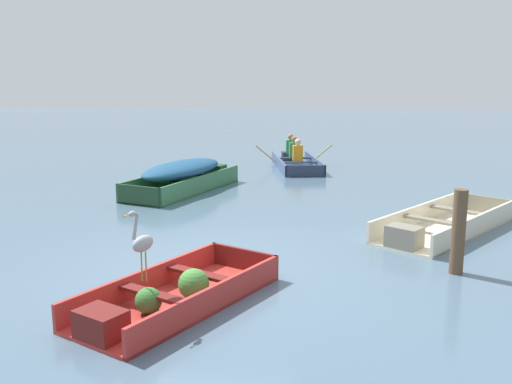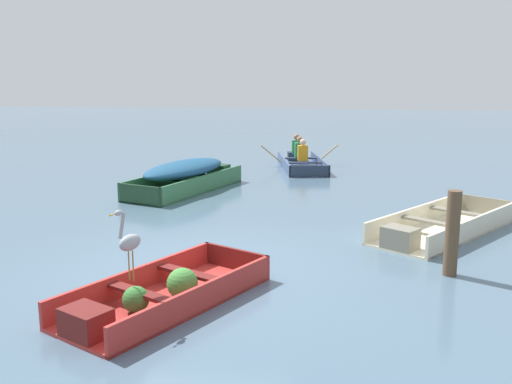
% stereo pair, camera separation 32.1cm
% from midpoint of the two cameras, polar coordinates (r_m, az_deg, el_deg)
% --- Properties ---
extents(ground_plane, '(80.00, 80.00, 0.00)m').
position_cam_midpoint_polar(ground_plane, '(8.14, -4.66, -7.53)').
color(ground_plane, slate).
extents(dinghy_red_foreground, '(2.22, 2.91, 0.41)m').
position_cam_midpoint_polar(dinghy_red_foreground, '(6.84, -8.12, -10.19)').
color(dinghy_red_foreground, '#AD2D28').
rests_on(dinghy_red_foreground, ground).
extents(skiff_green_near_moored, '(2.19, 3.59, 0.71)m').
position_cam_midpoint_polar(skiff_green_near_moored, '(13.46, -6.35, 1.92)').
color(skiff_green_near_moored, '#387047').
rests_on(skiff_green_near_moored, ground).
extents(skiff_cream_mid_moored, '(2.88, 3.34, 0.37)m').
position_cam_midpoint_polar(skiff_cream_mid_moored, '(10.28, 18.83, -3.34)').
color(skiff_cream_mid_moored, beige).
rests_on(skiff_cream_mid_moored, ground).
extents(rowboat_slate_blue_with_crew, '(2.31, 3.20, 0.88)m').
position_cam_midpoint_polar(rowboat_slate_blue_with_crew, '(16.96, 5.04, 3.14)').
color(rowboat_slate_blue_with_crew, '#475B7F').
rests_on(rowboat_slate_blue_with_crew, ground).
extents(heron_on_dinghy, '(0.24, 0.45, 0.84)m').
position_cam_midpoint_polar(heron_on_dinghy, '(6.40, -11.19, -4.79)').
color(heron_on_dinghy, olive).
rests_on(heron_on_dinghy, dinghy_red_foreground).
extents(mooring_post, '(0.19, 0.19, 1.17)m').
position_cam_midpoint_polar(mooring_post, '(8.14, 20.10, -3.92)').
color(mooring_post, brown).
rests_on(mooring_post, ground).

